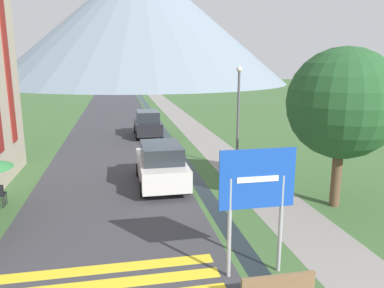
% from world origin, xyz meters
% --- Properties ---
extents(ground_plane, '(160.00, 160.00, 0.00)m').
position_xyz_m(ground_plane, '(0.00, 20.00, 0.00)').
color(ground_plane, '#3D6033').
extents(road, '(6.40, 60.00, 0.01)m').
position_xyz_m(road, '(-2.50, 30.00, 0.00)').
color(road, '#38383D').
rests_on(road, ground_plane).
extents(footpath, '(2.20, 60.00, 0.01)m').
position_xyz_m(footpath, '(3.60, 30.00, 0.00)').
color(footpath, gray).
rests_on(footpath, ground_plane).
extents(drainage_channel, '(0.60, 60.00, 0.00)m').
position_xyz_m(drainage_channel, '(1.20, 30.00, 0.00)').
color(drainage_channel, black).
rests_on(drainage_channel, ground_plane).
extents(mountain_distant, '(68.95, 68.95, 28.85)m').
position_xyz_m(mountain_distant, '(4.23, 89.95, 14.42)').
color(mountain_distant, slate).
rests_on(mountain_distant, ground_plane).
extents(road_sign, '(1.88, 0.11, 3.21)m').
position_xyz_m(road_sign, '(1.07, 3.88, 2.16)').
color(road_sign, '#9E9EA3').
rests_on(road_sign, ground_plane).
extents(parked_car_near, '(1.99, 4.41, 1.82)m').
position_xyz_m(parked_car_near, '(-0.40, 11.22, 0.91)').
color(parked_car_near, silver).
rests_on(parked_car_near, ground_plane).
extents(parked_car_far, '(1.84, 4.17, 1.82)m').
position_xyz_m(parked_car_far, '(-0.11, 22.04, 0.91)').
color(parked_car_far, black).
rests_on(parked_car_far, ground_plane).
extents(streetlamp, '(0.28, 0.28, 4.97)m').
position_xyz_m(streetlamp, '(3.61, 13.15, 2.96)').
color(streetlamp, '#515156').
rests_on(streetlamp, ground_plane).
extents(tree_by_path, '(3.88, 3.88, 5.71)m').
position_xyz_m(tree_by_path, '(5.57, 7.61, 3.76)').
color(tree_by_path, brown).
rests_on(tree_by_path, ground_plane).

